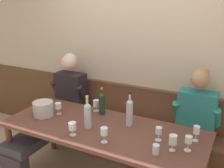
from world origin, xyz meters
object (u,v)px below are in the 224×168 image
(dining_table, at_px, (103,134))
(wine_bottle_clear_water, at_px, (102,103))
(wall_bench, at_px, (129,137))
(water_tumbler_right, at_px, (40,106))
(person_left_seat, at_px, (56,109))
(water_tumbler_left, at_px, (156,149))
(wine_glass_right_end, at_px, (72,126))
(wine_glass_center_rear, at_px, (173,140))
(wine_bottle_green_tall, at_px, (88,115))
(wine_bottle_amber_mid, at_px, (130,111))
(wine_glass_left_end, at_px, (96,104))
(wine_glass_mid_left, at_px, (188,140))
(ice_bucket, at_px, (43,109))
(wine_glass_center_front, at_px, (104,132))
(wine_glass_near_bucket, at_px, (159,131))
(wine_glass_by_bottle, at_px, (58,106))
(wine_glass_mid_right, at_px, (197,130))
(person_right_seat, at_px, (189,140))

(dining_table, distance_m, wine_bottle_clear_water, 0.41)
(wall_bench, bearing_deg, water_tumbler_right, -145.83)
(person_left_seat, bearing_deg, water_tumbler_left, -19.93)
(wine_glass_right_end, bearing_deg, water_tumbler_right, 154.35)
(person_left_seat, bearing_deg, wine_glass_center_rear, -14.80)
(wine_bottle_green_tall, height_order, wine_bottle_amber_mid, wine_bottle_amber_mid)
(wine_bottle_clear_water, relative_size, wine_glass_right_end, 2.35)
(wine_glass_left_end, bearing_deg, water_tumbler_right, -157.19)
(dining_table, height_order, wine_glass_right_end, wine_glass_right_end)
(dining_table, distance_m, wine_bottle_amber_mid, 0.38)
(wine_glass_mid_left, relative_size, wine_glass_left_end, 1.04)
(dining_table, xyz_separation_m, ice_bucket, (-0.77, -0.05, 0.16))
(ice_bucket, xyz_separation_m, wine_glass_center_rear, (1.54, -0.05, 0.02))
(person_left_seat, relative_size, wine_glass_center_front, 8.78)
(ice_bucket, bearing_deg, wine_glass_right_end, -21.81)
(wine_glass_center_rear, xyz_separation_m, wine_glass_near_bucket, (-0.17, 0.12, -0.01))
(wine_bottle_green_tall, distance_m, wine_glass_by_bottle, 0.51)
(ice_bucket, bearing_deg, wine_bottle_clear_water, 30.64)
(wine_glass_right_end, relative_size, water_tumbler_left, 1.55)
(water_tumbler_right, bearing_deg, wine_glass_mid_right, 3.05)
(wine_bottle_green_tall, bearing_deg, wine_glass_near_bucket, 6.81)
(wine_glass_center_front, distance_m, water_tumbler_right, 1.14)
(wine_glass_mid_left, xyz_separation_m, water_tumbler_left, (-0.24, -0.18, -0.06))
(person_right_seat, height_order, wine_glass_right_end, person_right_seat)
(wine_glass_center_front, xyz_separation_m, water_tumbler_left, (0.50, 0.03, -0.06))
(person_right_seat, height_order, wine_glass_by_bottle, person_right_seat)
(wine_bottle_green_tall, height_order, wine_glass_mid_right, wine_bottle_green_tall)
(wine_bottle_clear_water, distance_m, wine_glass_center_rear, 1.03)
(wine_bottle_amber_mid, xyz_separation_m, water_tumbler_left, (0.43, -0.41, -0.11))
(wall_bench, relative_size, wine_bottle_green_tall, 6.90)
(wine_glass_center_front, bearing_deg, wine_glass_right_end, -175.75)
(wall_bench, xyz_separation_m, wine_glass_left_end, (-0.28, -0.36, 0.55))
(person_right_seat, bearing_deg, wine_glass_by_bottle, -169.31)
(dining_table, relative_size, wine_glass_left_end, 15.71)
(ice_bucket, height_order, wine_bottle_amber_mid, wine_bottle_amber_mid)
(wall_bench, height_order, wine_bottle_green_tall, wine_bottle_green_tall)
(person_right_seat, height_order, wine_bottle_clear_water, person_right_seat)
(wine_glass_mid_left, bearing_deg, wine_bottle_amber_mid, 161.62)
(wine_bottle_green_tall, bearing_deg, person_right_seat, 22.79)
(wine_bottle_green_tall, relative_size, wine_glass_right_end, 2.59)
(wine_glass_mid_right, xyz_separation_m, wine_glass_mid_left, (-0.03, -0.21, -0.01))
(wine_bottle_clear_water, bearing_deg, wine_glass_center_front, -58.77)
(dining_table, bearing_deg, person_left_seat, 159.23)
(wine_bottle_clear_water, relative_size, wine_glass_mid_right, 2.10)
(wine_glass_center_rear, height_order, water_tumbler_left, wine_glass_center_rear)
(wine_bottle_amber_mid, xyz_separation_m, wine_glass_by_bottle, (-0.86, -0.12, -0.06))
(ice_bucket, relative_size, wine_bottle_green_tall, 0.65)
(wine_bottle_clear_water, xyz_separation_m, wine_glass_center_rear, (0.95, -0.40, -0.04))
(wine_glass_right_end, xyz_separation_m, wine_glass_center_front, (0.35, 0.03, 0.01))
(wine_glass_center_front, bearing_deg, person_left_seat, 150.56)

